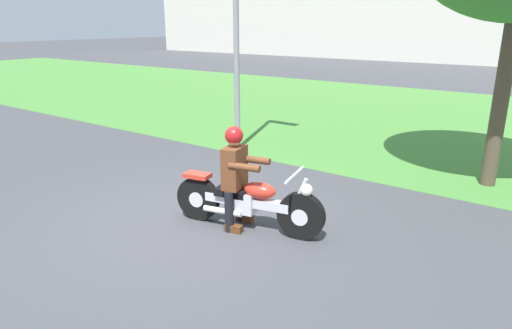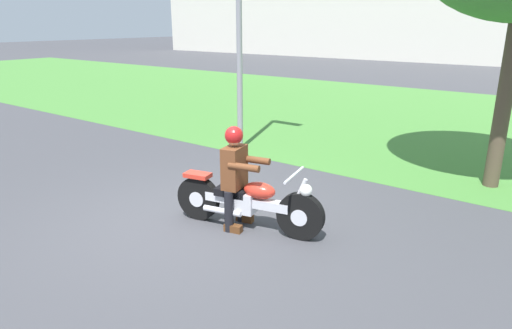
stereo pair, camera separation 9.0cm
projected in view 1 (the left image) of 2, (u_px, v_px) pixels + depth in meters
ground at (185, 224)px, 6.23m from camera, size 120.00×120.00×0.00m
grass_verge at (405, 116)px, 13.30m from camera, size 60.00×12.00×0.01m
motorcycle_lead at (248, 202)px, 6.00m from camera, size 2.10×0.77×0.87m
rider_lead at (236, 170)px, 5.94m from camera, size 0.61×0.54×1.39m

